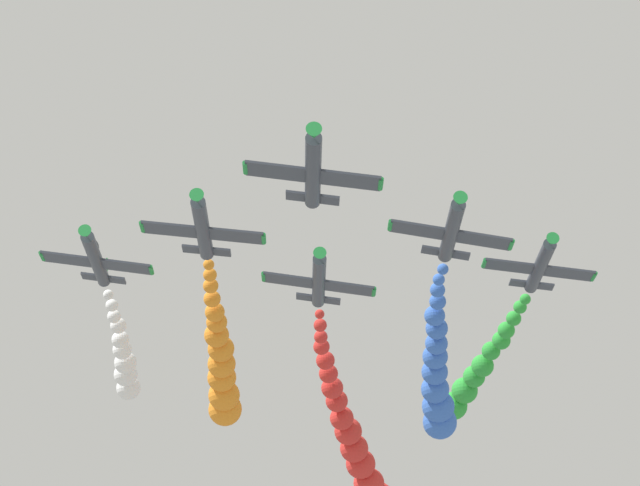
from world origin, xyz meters
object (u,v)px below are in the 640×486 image
airplane_left_outer (319,280)px  airplane_trailing (96,259)px  airplane_left_inner (452,230)px  airplane_lead (313,170)px  airplane_right_outer (540,266)px  airplane_right_inner (203,228)px

airplane_left_outer → airplane_trailing: bearing=0.2°
airplane_left_inner → airplane_lead: bearing=44.1°
airplane_left_outer → airplane_trailing: (18.43, 0.06, 1.77)m
airplane_lead → airplane_trailing: 26.55m
airplane_lead → airplane_left_outer: airplane_left_outer is taller
airplane_left_inner → airplane_right_outer: bearing=-130.2°
airplane_right_inner → airplane_right_outer: airplane_right_outer is taller
airplane_right_inner → airplane_right_outer: 29.31m
airplane_lead → airplane_trailing: bearing=-47.8°
airplane_left_inner → airplane_left_outer: bearing=-44.0°
airplane_right_outer → airplane_trailing: airplane_trailing is taller
airplane_lead → airplane_right_outer: airplane_right_outer is taller
airplane_left_inner → airplane_trailing: size_ratio=1.00×
airplane_right_outer → airplane_trailing: bearing=1.3°
airplane_left_outer → airplane_trailing: size_ratio=1.00×
airplane_left_outer → airplane_right_inner: bearing=47.5°
airplane_right_inner → airplane_trailing: size_ratio=1.00×
airplane_right_outer → airplane_lead: bearing=46.8°
airplane_right_outer → airplane_trailing: size_ratio=1.00×
airplane_lead → airplane_trailing: (17.77, -19.61, 2.11)m
airplane_right_outer → airplane_trailing: 36.95m
airplane_left_inner → airplane_right_outer: size_ratio=1.00×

